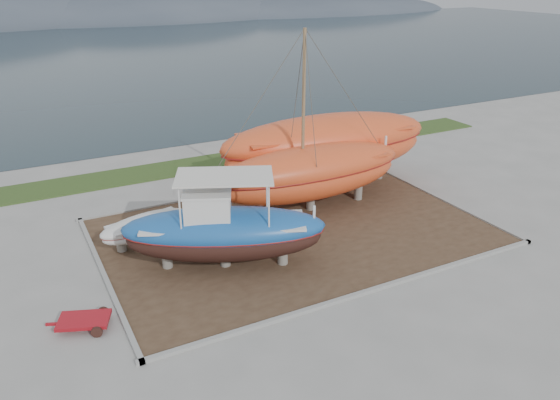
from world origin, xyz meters
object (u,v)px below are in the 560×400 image
blue_caique (224,222)px  white_dinghy (146,229)px  orange_bare_hull (326,153)px  red_trailer (84,323)px  orange_sailboat (313,124)px

blue_caique → white_dinghy: size_ratio=1.96×
blue_caique → orange_bare_hull: bearing=57.5°
white_dinghy → red_trailer: white_dinghy is taller
blue_caique → orange_bare_hull: 10.40m
white_dinghy → orange_bare_hull: size_ratio=0.34×
white_dinghy → orange_sailboat: 9.58m
blue_caique → orange_sailboat: (6.28, 3.41, 2.58)m
white_dinghy → orange_sailboat: bearing=-14.7°
blue_caique → red_trailer: 6.66m
orange_sailboat → red_trailer: 14.17m
orange_sailboat → orange_bare_hull: bearing=44.8°
orange_bare_hull → red_trailer: orange_bare_hull is taller
orange_sailboat → orange_bare_hull: size_ratio=0.83×
orange_sailboat → red_trailer: size_ratio=3.96×
blue_caique → orange_bare_hull: orange_bare_hull is taller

